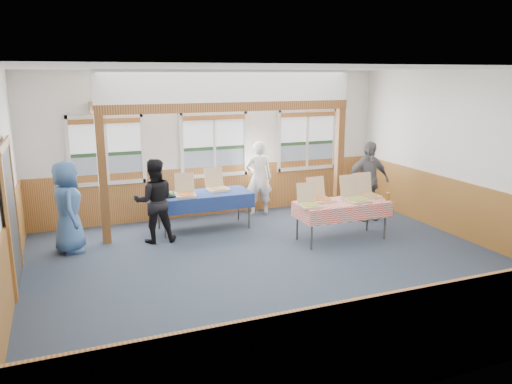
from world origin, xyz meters
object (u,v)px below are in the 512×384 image
Objects in this scene: woman_white at (259,178)px; person_grey at (368,181)px; table_right at (342,205)px; table_left at (203,196)px; man_blue at (68,207)px; woman_black at (154,201)px.

woman_white is 0.98× the size of person_grey.
woman_white reaches higher than table_right.
man_blue is (-2.60, -0.42, 0.12)m from table_left.
man_blue is at bearing -167.24° from table_left.
table_right is 1.14× the size of woman_white.
table_right is 5.02m from man_blue.
woman_white reaches higher than man_blue.
table_left is 1.17× the size of woman_white.
table_right is 2.40m from woman_white.
person_grey reaches higher than table_right.
woman_white is 4.19m from man_blue.
table_left is 1.03× the size of table_right.
table_right is at bearing -135.49° from person_grey.
man_blue is (-4.86, 1.23, 0.13)m from table_right.
table_left is 1.23× the size of woman_black.
person_grey is (6.11, -0.22, 0.03)m from man_blue.
table_left is 2.63m from man_blue.
man_blue reaches higher than woman_black.
table_right is at bearing 119.45° from woman_white.
table_left is 1.59m from woman_white.
woman_white is at bearing -151.91° from woman_black.
woman_black is (-3.34, 1.20, 0.10)m from table_right.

